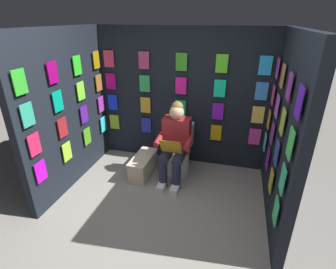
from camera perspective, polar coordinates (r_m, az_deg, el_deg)
ground_plane at (r=3.12m, az=-5.88°, el=-22.45°), size 30.00×30.00×0.00m
display_wall_back at (r=4.20m, az=3.04°, el=7.96°), size 2.81×0.14×2.17m
display_wall_left at (r=3.21m, az=24.12°, el=0.48°), size 0.14×1.92×2.17m
display_wall_right at (r=3.88m, az=-21.24°, el=4.90°), size 0.14×1.92×2.17m
toilet at (r=4.10m, az=2.25°, el=-3.92°), size 0.41×0.56×0.77m
person_reading at (r=3.78m, az=1.48°, el=-1.84°), size 0.53×0.69×1.19m
comic_longbox_near at (r=4.09m, az=-5.47°, el=-6.74°), size 0.29×0.65×0.32m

